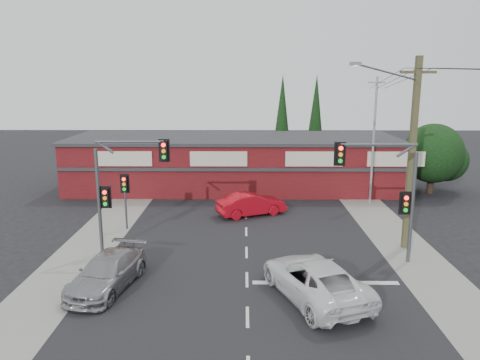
{
  "coord_description": "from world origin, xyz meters",
  "views": [
    {
      "loc": [
        -0.15,
        -20.84,
        8.95
      ],
      "look_at": [
        -0.35,
        3.0,
        3.7
      ],
      "focal_mm": 35.0,
      "sensor_mm": 36.0,
      "label": 1
    }
  ],
  "objects_px": {
    "shop_building": "(234,162)",
    "utility_pole": "(410,148)",
    "white_suv": "(315,279)",
    "silver_suv": "(107,272)",
    "red_sedan": "(251,204)"
  },
  "relations": [
    {
      "from": "red_sedan",
      "to": "shop_building",
      "type": "bearing_deg",
      "value": -14.14
    },
    {
      "from": "white_suv",
      "to": "silver_suv",
      "type": "xyz_separation_m",
      "value": [
        -8.83,
        0.84,
        -0.1
      ]
    },
    {
      "from": "utility_pole",
      "to": "red_sedan",
      "type": "bearing_deg",
      "value": 143.18
    },
    {
      "from": "red_sedan",
      "to": "white_suv",
      "type": "bearing_deg",
      "value": 167.84
    },
    {
      "from": "white_suv",
      "to": "utility_pole",
      "type": "relative_size",
      "value": 0.59
    },
    {
      "from": "silver_suv",
      "to": "red_sedan",
      "type": "bearing_deg",
      "value": 71.19
    },
    {
      "from": "red_sedan",
      "to": "shop_building",
      "type": "height_order",
      "value": "shop_building"
    },
    {
      "from": "silver_suv",
      "to": "shop_building",
      "type": "relative_size",
      "value": 0.18
    },
    {
      "from": "utility_pole",
      "to": "silver_suv",
      "type": "bearing_deg",
      "value": -160.71
    },
    {
      "from": "white_suv",
      "to": "shop_building",
      "type": "relative_size",
      "value": 0.22
    },
    {
      "from": "shop_building",
      "to": "utility_pole",
      "type": "bearing_deg",
      "value": -56.24
    },
    {
      "from": "shop_building",
      "to": "utility_pole",
      "type": "relative_size",
      "value": 2.73
    },
    {
      "from": "silver_suv",
      "to": "utility_pole",
      "type": "xyz_separation_m",
      "value": [
        14.41,
        5.04,
        4.67
      ]
    },
    {
      "from": "utility_pole",
      "to": "white_suv",
      "type": "bearing_deg",
      "value": -133.5
    },
    {
      "from": "shop_building",
      "to": "utility_pole",
      "type": "distance_m",
      "value": 17.15
    }
  ]
}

